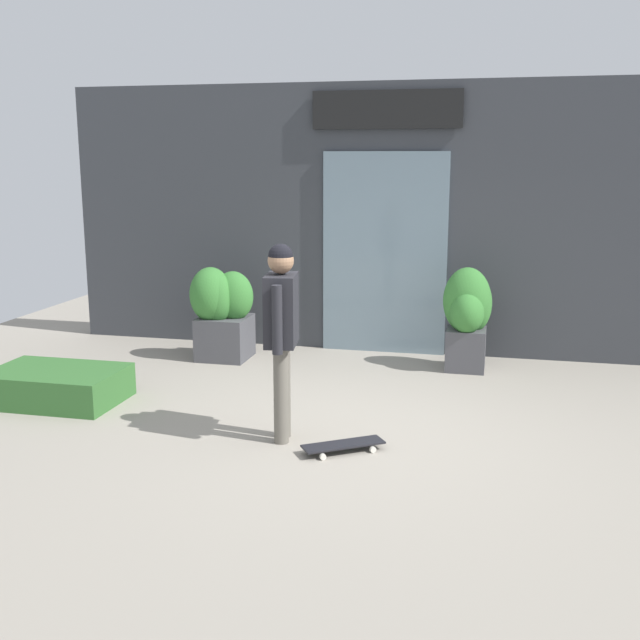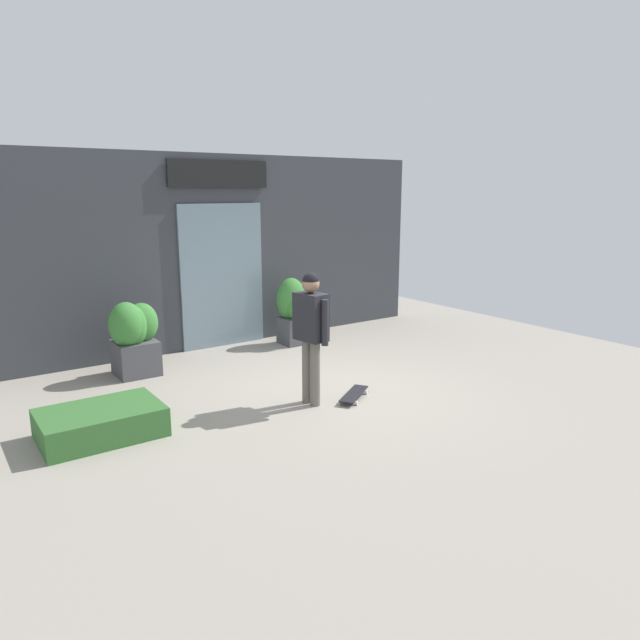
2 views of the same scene
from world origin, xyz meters
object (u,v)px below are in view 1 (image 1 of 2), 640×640
(planter_box_left, at_px, (468,313))
(planter_box_right, at_px, (221,310))
(skateboarder, at_px, (281,321))
(skateboard, at_px, (343,445))

(planter_box_left, xyz_separation_m, planter_box_right, (-3.01, -0.22, -0.06))
(skateboarder, bearing_deg, skateboard, -24.40)
(skateboard, distance_m, planter_box_right, 3.49)
(skateboarder, height_order, planter_box_right, skateboarder)
(skateboarder, relative_size, planter_box_right, 1.51)
(skateboarder, bearing_deg, planter_box_right, 112.35)
(skateboarder, xyz_separation_m, skateboard, (0.59, -0.17, -1.03))
(skateboard, distance_m, planter_box_left, 3.14)
(skateboarder, distance_m, planter_box_right, 3.01)
(planter_box_left, relative_size, planter_box_right, 1.05)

